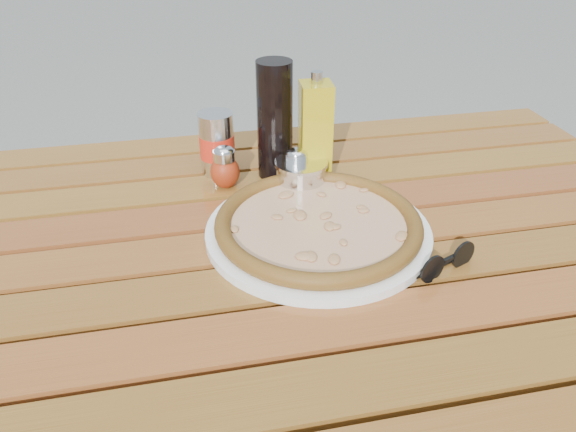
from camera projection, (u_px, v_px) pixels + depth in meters
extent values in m
cube|color=#341E0B|center=(488.00, 256.00, 1.54)|extent=(0.06, 0.06, 0.70)
cube|color=#341A0C|center=(290.00, 264.00, 0.92)|extent=(1.36, 0.86, 0.04)
cube|color=#53300E|center=(345.00, 392.00, 0.65)|extent=(1.40, 0.09, 0.03)
cube|color=#5E2C10|center=(323.00, 332.00, 0.73)|extent=(1.40, 0.09, 0.03)
cube|color=#532E0E|center=(305.00, 285.00, 0.82)|extent=(1.40, 0.09, 0.03)
cube|color=#5B2D10|center=(291.00, 246.00, 0.90)|extent=(1.40, 0.09, 0.03)
cube|color=#59280F|center=(279.00, 214.00, 0.99)|extent=(1.40, 0.09, 0.03)
cube|color=#5A340F|center=(268.00, 187.00, 1.07)|extent=(1.40, 0.09, 0.03)
cube|color=#582E0F|center=(260.00, 164.00, 1.16)|extent=(1.40, 0.09, 0.03)
cube|color=#59320F|center=(252.00, 145.00, 1.24)|extent=(1.40, 0.09, 0.03)
cylinder|color=white|center=(318.00, 231.00, 0.90)|extent=(0.48, 0.48, 0.01)
cylinder|color=beige|center=(318.00, 225.00, 0.89)|extent=(0.42, 0.42, 0.01)
torus|color=black|center=(318.00, 222.00, 0.89)|extent=(0.45, 0.45, 0.03)
ellipsoid|color=#A22F12|center=(225.00, 172.00, 1.03)|extent=(0.06, 0.06, 0.06)
cylinder|color=silver|center=(224.00, 155.00, 1.01)|extent=(0.04, 0.04, 0.02)
ellipsoid|color=silver|center=(224.00, 151.00, 1.01)|extent=(0.04, 0.04, 0.02)
ellipsoid|color=#39411A|center=(296.00, 174.00, 1.02)|extent=(0.07, 0.07, 0.06)
cylinder|color=silver|center=(296.00, 158.00, 1.00)|extent=(0.05, 0.05, 0.02)
ellipsoid|color=silver|center=(296.00, 153.00, 1.00)|extent=(0.05, 0.05, 0.02)
cylinder|color=black|center=(275.00, 120.00, 1.03)|extent=(0.09, 0.09, 0.22)
cylinder|color=silver|center=(217.00, 143.00, 1.06)|extent=(0.07, 0.07, 0.12)
cylinder|color=red|center=(217.00, 146.00, 1.07)|extent=(0.07, 0.07, 0.04)
cube|color=#AF9812|center=(315.00, 134.00, 1.01)|extent=(0.06, 0.06, 0.19)
cylinder|color=silver|center=(317.00, 77.00, 0.96)|extent=(0.02, 0.02, 0.02)
cylinder|color=silver|center=(301.00, 177.00, 1.02)|extent=(0.10, 0.10, 0.05)
cylinder|color=silver|center=(301.00, 163.00, 1.00)|extent=(0.11, 0.11, 0.01)
sphere|color=silver|center=(301.00, 159.00, 1.00)|extent=(0.02, 0.02, 0.01)
cylinder|color=black|center=(432.00, 269.00, 0.79)|extent=(0.04, 0.02, 0.04)
cylinder|color=black|center=(463.00, 255.00, 0.83)|extent=(0.04, 0.02, 0.04)
cube|color=black|center=(449.00, 260.00, 0.81)|extent=(0.02, 0.01, 0.00)
cube|color=black|center=(436.00, 268.00, 0.82)|extent=(0.09, 0.04, 0.00)
cube|color=black|center=(442.00, 261.00, 0.83)|extent=(0.09, 0.04, 0.00)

